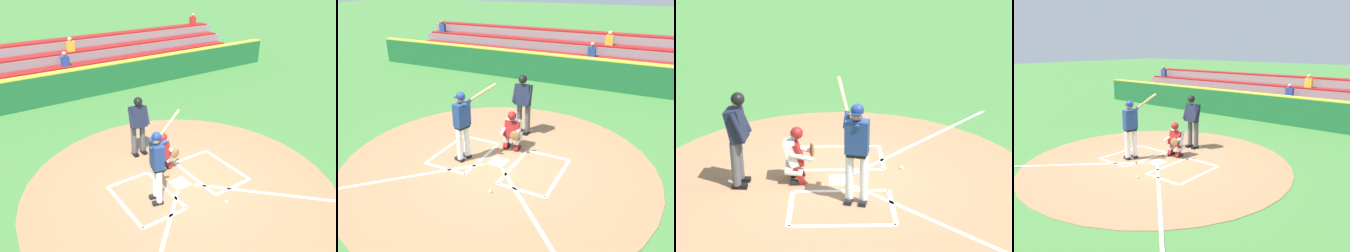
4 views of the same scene
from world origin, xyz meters
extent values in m
plane|color=#427A38|center=(0.00, 0.00, 0.00)|extent=(120.00, 120.00, 0.00)
cylinder|color=#99704C|center=(0.00, 0.00, 0.01)|extent=(8.00, 8.00, 0.01)
cube|color=white|center=(0.00, 0.00, 0.01)|extent=(0.44, 0.44, 0.01)
cube|color=white|center=(-1.05, -0.90, 0.01)|extent=(1.20, 0.08, 0.01)
cube|color=white|center=(-1.05, 0.90, 0.01)|extent=(1.20, 0.08, 0.01)
cube|color=white|center=(-0.45, 0.00, 0.01)|extent=(0.08, 1.80, 0.01)
cube|color=white|center=(-1.65, 0.00, 0.01)|extent=(0.08, 1.80, 0.01)
cube|color=white|center=(1.05, -0.90, 0.01)|extent=(1.20, 0.08, 0.01)
cube|color=white|center=(1.05, 0.90, 0.01)|extent=(1.20, 0.08, 0.01)
cube|color=white|center=(0.45, 0.00, 0.01)|extent=(0.08, 1.80, 0.01)
cube|color=white|center=(1.65, 0.00, 0.01)|extent=(0.08, 1.80, 0.01)
cube|color=white|center=(-2.10, 2.10, 0.01)|extent=(3.73, 3.73, 0.01)
cylinder|color=white|center=(0.89, 0.40, 0.50)|extent=(0.15, 0.15, 0.84)
cube|color=black|center=(0.93, 0.39, 0.04)|extent=(0.28, 0.17, 0.09)
cylinder|color=white|center=(0.84, 0.15, 0.50)|extent=(0.15, 0.15, 0.84)
cube|color=black|center=(0.88, 0.14, 0.04)|extent=(0.28, 0.17, 0.09)
cube|color=black|center=(0.87, 0.27, 0.97)|extent=(0.29, 0.38, 0.10)
cube|color=navy|center=(0.87, 0.27, 1.28)|extent=(0.32, 0.44, 0.60)
sphere|color=#9E7051|center=(0.88, 0.27, 1.69)|extent=(0.21, 0.21, 0.21)
sphere|color=navy|center=(0.87, 0.27, 1.76)|extent=(0.23, 0.23, 0.23)
cube|color=navy|center=(0.97, 0.25, 1.73)|extent=(0.14, 0.19, 0.02)
cylinder|color=navy|center=(0.82, 0.30, 1.56)|extent=(0.44, 0.18, 0.21)
cylinder|color=navy|center=(0.77, 0.09, 1.56)|extent=(0.28, 0.15, 0.29)
cylinder|color=tan|center=(0.39, 0.05, 1.86)|extent=(0.72, 0.22, 0.53)
cylinder|color=tan|center=(0.73, 0.12, 1.62)|extent=(0.09, 0.09, 0.08)
cube|color=black|center=(-0.16, -0.85, 0.04)|extent=(0.13, 0.26, 0.09)
cube|color=maroon|center=(-0.17, -0.81, 0.20)|extent=(0.13, 0.25, 0.37)
cylinder|color=silver|center=(-0.16, -0.91, 0.28)|extent=(0.17, 0.37, 0.21)
cube|color=black|center=(0.15, -0.83, 0.04)|extent=(0.13, 0.26, 0.09)
cube|color=maroon|center=(0.15, -0.79, 0.20)|extent=(0.13, 0.25, 0.37)
cylinder|color=silver|center=(0.16, -0.89, 0.28)|extent=(0.17, 0.37, 0.21)
cube|color=silver|center=(0.00, -0.91, 0.62)|extent=(0.42, 0.37, 0.52)
cube|color=maroon|center=(-0.01, -0.80, 0.62)|extent=(0.43, 0.24, 0.46)
sphere|color=#9E7051|center=(-0.01, -0.84, 0.99)|extent=(0.21, 0.21, 0.21)
sphere|color=maroon|center=(-0.01, -0.82, 1.01)|extent=(0.24, 0.24, 0.24)
cylinder|color=silver|center=(-0.21, -0.75, 0.60)|extent=(0.11, 0.45, 0.20)
cylinder|color=silver|center=(0.19, -0.73, 0.60)|extent=(0.11, 0.45, 0.20)
ellipsoid|color=brown|center=(-0.22, -0.55, 0.57)|extent=(0.28, 0.11, 0.28)
cylinder|color=#4C4C51|center=(0.00, -1.94, 0.51)|extent=(0.16, 0.16, 0.86)
cube|color=black|center=(0.01, -1.89, 0.04)|extent=(0.15, 0.29, 0.09)
cylinder|color=#4C4C51|center=(0.28, -1.96, 0.51)|extent=(0.16, 0.16, 0.86)
cube|color=black|center=(0.28, -1.91, 0.04)|extent=(0.15, 0.29, 0.09)
cube|color=#191E33|center=(0.14, -1.91, 1.25)|extent=(0.46, 0.39, 0.66)
sphere|color=beige|center=(0.15, -1.87, 1.72)|extent=(0.22, 0.22, 0.22)
sphere|color=black|center=(0.15, -1.85, 1.74)|extent=(0.25, 0.25, 0.25)
cylinder|color=#191E33|center=(-0.09, -1.81, 1.28)|extent=(0.12, 0.29, 0.56)
cylinder|color=#191E33|center=(0.39, -1.85, 1.28)|extent=(0.12, 0.29, 0.56)
sphere|color=white|center=(-0.47, 1.26, 0.04)|extent=(0.07, 0.07, 0.07)
cube|color=#1E6033|center=(0.00, -7.50, 0.62)|extent=(22.00, 0.36, 1.25)
cube|color=yellow|center=(0.00, -7.50, 1.28)|extent=(22.00, 0.32, 0.06)
cube|color=gray|center=(0.00, -8.53, 0.23)|extent=(20.00, 0.85, 0.45)
cube|color=maroon|center=(0.00, -8.53, 0.49)|extent=(19.60, 0.72, 0.08)
cube|color=gray|center=(0.00, -9.38, 0.45)|extent=(20.00, 0.85, 0.90)
cube|color=maroon|center=(0.00, -9.38, 0.94)|extent=(19.60, 0.72, 0.08)
cube|color=gray|center=(0.00, -10.22, 0.68)|extent=(20.00, 0.85, 1.35)
cube|color=maroon|center=(0.00, -10.22, 1.39)|extent=(19.60, 0.72, 0.08)
cube|color=gray|center=(0.00, -11.07, 0.90)|extent=(20.00, 0.85, 1.80)
cube|color=maroon|center=(0.00, -11.07, 1.84)|extent=(19.60, 0.72, 0.08)
cube|color=red|center=(-8.87, -11.02, 2.11)|extent=(0.36, 0.22, 0.46)
sphere|color=tan|center=(-8.87, -11.02, 2.45)|extent=(0.20, 0.20, 0.20)
cube|color=yellow|center=(-0.77, -10.17, 1.66)|extent=(0.36, 0.22, 0.46)
sphere|color=beige|center=(-0.77, -10.17, 2.00)|extent=(0.20, 0.20, 0.20)
cube|color=#284C9E|center=(-0.17, -9.32, 1.21)|extent=(0.36, 0.22, 0.46)
sphere|color=tan|center=(-0.17, -9.32, 1.55)|extent=(0.20, 0.20, 0.20)
camera|label=1|loc=(4.24, 5.74, 5.15)|focal=35.26mm
camera|label=2|loc=(-3.50, 6.55, 4.37)|focal=35.06mm
camera|label=3|loc=(8.86, -0.15, 4.56)|focal=54.19mm
camera|label=4|loc=(-7.00, 7.18, 3.52)|focal=36.82mm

